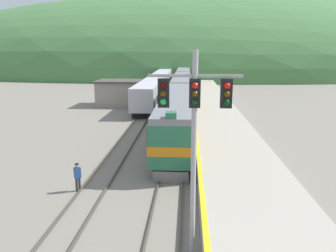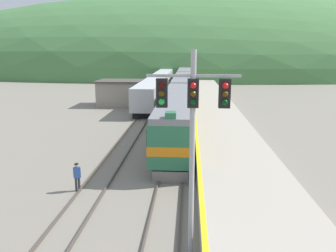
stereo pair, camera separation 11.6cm
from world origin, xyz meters
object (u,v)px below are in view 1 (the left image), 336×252
express_train_lead_car (177,115)px  track_worker (78,176)px  carriage_second (182,88)px  carriage_third (184,77)px  signal_mast_main (194,120)px  siding_train (158,85)px

express_train_lead_car → track_worker: (-5.25, -11.87, -1.25)m
carriage_second → carriage_third: (0.00, 22.23, 0.00)m
express_train_lead_car → signal_mast_main: (1.20, -17.55, 3.27)m
carriage_second → signal_mast_main: bearing=-88.3°
express_train_lead_car → carriage_third: express_train_lead_car is taller
carriage_third → track_worker: bearing=-95.3°
track_worker → carriage_second: bearing=81.3°
siding_train → track_worker: size_ratio=25.58×
siding_train → signal_mast_main: signal_mast_main is taller
siding_train → track_worker: 40.98m
carriage_second → siding_train: size_ratio=0.50×
carriage_third → track_worker: size_ratio=12.82×
siding_train → track_worker: (-0.85, -40.96, -0.93)m
carriage_third → express_train_lead_car: bearing=-90.0°
express_train_lead_car → siding_train: (-4.39, 29.09, -0.32)m
signal_mast_main → express_train_lead_car: bearing=93.9°
carriage_third → siding_train: 16.31m
carriage_third → signal_mast_main: signal_mast_main is taller
siding_train → express_train_lead_car: bearing=-81.4°
carriage_second → signal_mast_main: 40.27m
express_train_lead_car → carriage_second: size_ratio=1.01×
signal_mast_main → track_worker: 9.71m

